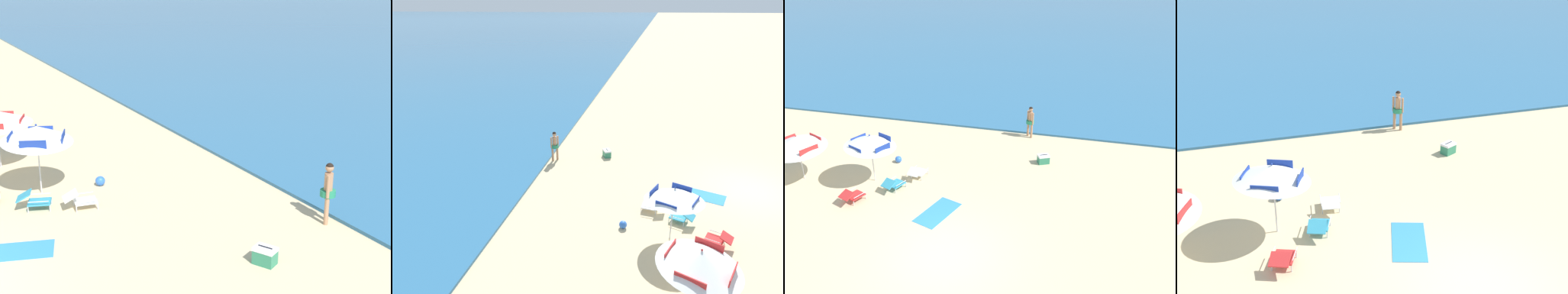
% 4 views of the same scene
% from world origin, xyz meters
% --- Properties ---
extents(ground_plane, '(800.00, 800.00, 0.00)m').
position_xyz_m(ground_plane, '(0.00, 0.00, 0.00)').
color(ground_plane, '#D1BA8E').
extents(beach_umbrella_striped_main, '(2.45, 2.42, 2.12)m').
position_xyz_m(beach_umbrella_striped_main, '(-4.21, 3.57, 1.79)').
color(beach_umbrella_striped_main, silver).
rests_on(beach_umbrella_striped_main, ground).
extents(lounge_chair_under_umbrella, '(0.66, 0.95, 0.52)m').
position_xyz_m(lounge_chair_under_umbrella, '(-2.58, 4.21, 0.27)').
color(lounge_chair_under_umbrella, white).
rests_on(lounge_chair_under_umbrella, ground).
extents(lounge_chair_beside_umbrella, '(0.81, 1.00, 0.51)m').
position_xyz_m(lounge_chair_beside_umbrella, '(-4.28, 1.96, 0.28)').
color(lounge_chair_beside_umbrella, red).
rests_on(lounge_chair_beside_umbrella, ground).
extents(lounge_chair_facing_sea, '(0.80, 1.01, 0.52)m').
position_xyz_m(lounge_chair_facing_sea, '(-3.15, 3.11, 0.27)').
color(lounge_chair_facing_sea, teal).
rests_on(lounge_chair_facing_sea, ground).
extents(person_standing_near_shore, '(0.39, 0.39, 1.61)m').
position_xyz_m(person_standing_near_shore, '(1.31, 9.46, 0.93)').
color(person_standing_near_shore, tan).
rests_on(person_standing_near_shore, ground).
extents(cooler_box, '(0.60, 0.54, 0.43)m').
position_xyz_m(cooler_box, '(2.31, 6.82, 0.20)').
color(cooler_box, '#2D7F5B').
rests_on(cooler_box, ground).
extents(beach_ball, '(0.29, 0.29, 0.29)m').
position_xyz_m(beach_ball, '(-3.95, 5.27, 0.15)').
color(beach_ball, blue).
rests_on(beach_ball, ground).
extents(beach_towel, '(1.40, 1.99, 0.01)m').
position_xyz_m(beach_towel, '(-0.94, 2.09, 0.01)').
color(beach_towel, '#3384BC').
rests_on(beach_towel, ground).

